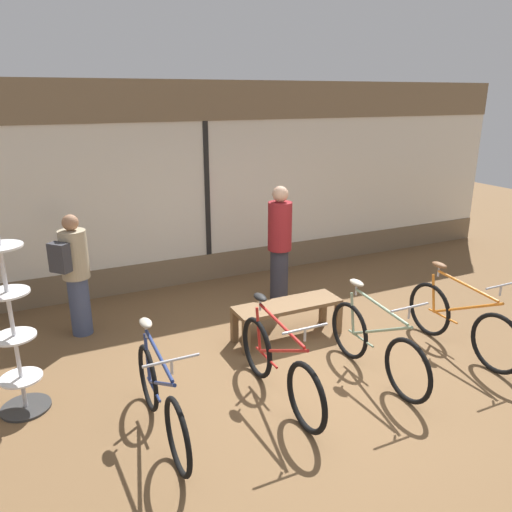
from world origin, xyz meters
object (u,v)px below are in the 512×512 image
bicycle_far_left (161,399)px  customer_near_rack (75,272)px  display_bench (287,310)px  bicycle_left (279,366)px  bicycle_right (376,345)px  bicycle_far_right (460,322)px  accessory_rack (15,343)px  customer_by_window (280,245)px

bicycle_far_left → customer_near_rack: bearing=99.4°
display_bench → customer_near_rack: 2.72m
bicycle_left → customer_near_rack: customer_near_rack is taller
bicycle_right → bicycle_far_right: bearing=0.9°
bicycle_left → display_bench: (0.75, 1.17, 0.01)m
bicycle_left → accessory_rack: size_ratio=0.96×
accessory_rack → bicycle_far_left: bearing=-41.1°
bicycle_far_left → bicycle_far_right: size_ratio=0.95×
bicycle_right → accessory_rack: size_ratio=0.93×
bicycle_far_right → customer_near_rack: size_ratio=1.08×
bicycle_far_left → bicycle_left: 1.23m
bicycle_right → display_bench: (-0.41, 1.24, 0.01)m
bicycle_far_right → customer_near_rack: 4.78m
bicycle_far_right → customer_near_rack: (-4.07, 2.45, 0.47)m
bicycle_right → customer_near_rack: 3.76m
bicycle_far_left → display_bench: bicycle_far_left is taller
bicycle_far_left → bicycle_right: size_ratio=0.98×
bicycle_right → bicycle_left: bearing=176.7°
bicycle_far_right → customer_by_window: 2.58m
accessory_rack → display_bench: (3.10, 0.23, -0.35)m
accessory_rack → bicycle_far_right: bearing=-11.6°
accessory_rack → customer_by_window: 3.67m
bicycle_far_right → accessory_rack: (-4.80, 0.99, 0.35)m
bicycle_far_right → bicycle_far_left: bearing=179.9°
customer_by_window → customer_near_rack: bearing=173.7°
accessory_rack → customer_near_rack: accessory_rack is taller
bicycle_right → accessory_rack: accessory_rack is taller
customer_near_rack → bicycle_right: bearing=-41.5°
bicycle_far_right → accessory_rack: size_ratio=0.96×
bicycle_far_left → bicycle_left: size_ratio=0.95×
accessory_rack → customer_by_window: accessory_rack is taller
accessory_rack → customer_by_window: size_ratio=1.00×
bicycle_left → display_bench: size_ratio=1.23×
customer_near_rack → display_bench: bearing=-27.5°
accessory_rack → customer_by_window: (3.48, 1.16, 0.21)m
bicycle_far_right → accessory_rack: accessory_rack is taller
bicycle_right → customer_near_rack: bearing=138.5°
bicycle_far_left → customer_by_window: customer_by_window is taller
bicycle_left → customer_by_window: size_ratio=0.97×
customer_by_window → accessory_rack: bearing=-161.6°
bicycle_left → bicycle_right: bearing=-3.3°
bicycle_right → bicycle_far_right: 1.28m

